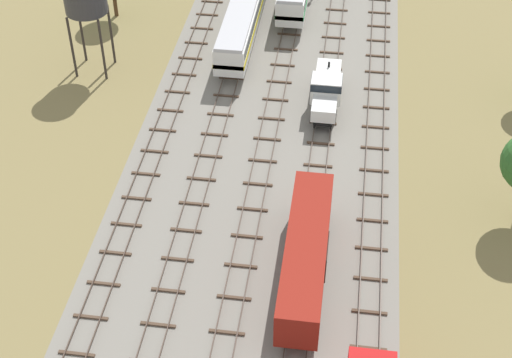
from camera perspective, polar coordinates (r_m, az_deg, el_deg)
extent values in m
plane|color=olive|center=(71.21, 1.51, 6.13)|extent=(480.00, 480.00, 0.00)
cube|color=gray|center=(71.21, 1.51, 6.13)|extent=(22.47, 176.00, 0.01)
cube|color=#47382D|center=(73.45, -6.19, 7.27)|extent=(0.07, 126.00, 0.15)
cube|color=#47382D|center=(73.15, -5.09, 7.20)|extent=(0.07, 126.00, 0.15)
cube|color=brown|center=(51.33, -13.24, -12.58)|extent=(2.40, 0.22, 0.14)
cube|color=brown|center=(53.02, -12.24, -10.05)|extent=(2.40, 0.22, 0.14)
cube|color=brown|center=(54.82, -11.31, -7.67)|extent=(2.40, 0.22, 0.14)
cube|color=brown|center=(56.72, -10.45, -5.44)|extent=(2.40, 0.22, 0.14)
cube|color=brown|center=(58.72, -9.65, -3.36)|extent=(2.40, 0.22, 0.14)
cube|color=brown|center=(60.80, -8.91, -1.43)|extent=(2.40, 0.22, 0.14)
cube|color=brown|center=(62.95, -8.22, 0.38)|extent=(2.40, 0.22, 0.14)
cube|color=brown|center=(65.17, -7.58, 2.07)|extent=(2.40, 0.22, 0.14)
cube|color=brown|center=(67.45, -6.98, 3.65)|extent=(2.40, 0.22, 0.14)
cube|color=brown|center=(69.78, -6.42, 5.12)|extent=(2.40, 0.22, 0.14)
cube|color=brown|center=(72.17, -5.89, 6.49)|extent=(2.40, 0.22, 0.14)
cube|color=brown|center=(74.59, -5.39, 7.77)|extent=(2.40, 0.22, 0.14)
cube|color=brown|center=(77.06, -4.92, 8.98)|extent=(2.40, 0.22, 0.14)
cube|color=brown|center=(79.57, -4.48, 10.10)|extent=(2.40, 0.22, 0.14)
cube|color=brown|center=(82.10, -4.06, 11.16)|extent=(2.40, 0.22, 0.14)
cube|color=brown|center=(84.67, -3.67, 12.15)|extent=(2.40, 0.22, 0.14)
cube|color=brown|center=(87.27, -3.29, 13.09)|extent=(2.40, 0.22, 0.14)
cube|color=#47382D|center=(72.57, -2.61, 7.03)|extent=(0.07, 126.00, 0.15)
cube|color=#47382D|center=(72.36, -1.49, 6.95)|extent=(0.07, 126.00, 0.15)
cube|color=brown|center=(51.86, -7.32, -10.74)|extent=(2.40, 0.22, 0.14)
cube|color=brown|center=(53.70, -6.57, -8.27)|extent=(2.40, 0.22, 0.14)
cube|color=brown|center=(55.64, -5.88, -5.98)|extent=(2.40, 0.22, 0.14)
cube|color=brown|center=(57.68, -5.24, -3.84)|extent=(2.40, 0.22, 0.14)
cube|color=brown|center=(59.79, -4.65, -1.85)|extent=(2.40, 0.22, 0.14)
cube|color=brown|center=(61.98, -4.10, 0.01)|extent=(2.40, 0.22, 0.14)
cube|color=brown|center=(64.23, -3.59, 1.73)|extent=(2.40, 0.22, 0.14)
cube|color=brown|center=(66.54, -3.11, 3.34)|extent=(2.40, 0.22, 0.14)
cube|color=brown|center=(68.91, -2.67, 4.84)|extent=(2.40, 0.22, 0.14)
cube|color=brown|center=(71.32, -2.25, 6.23)|extent=(2.40, 0.22, 0.14)
cube|color=brown|center=(73.78, -1.86, 7.54)|extent=(2.40, 0.22, 0.14)
cube|color=brown|center=(76.27, -1.49, 8.76)|extent=(2.40, 0.22, 0.14)
cube|color=brown|center=(78.80, -1.14, 9.90)|extent=(2.40, 0.22, 0.14)
cube|color=brown|center=(81.36, -0.81, 10.97)|extent=(2.40, 0.22, 0.14)
cube|color=brown|center=(83.95, -0.50, 11.97)|extent=(2.40, 0.22, 0.14)
cube|color=brown|center=(86.57, -0.21, 12.91)|extent=(2.40, 0.22, 0.14)
cube|color=#47382D|center=(71.98, 1.03, 6.76)|extent=(0.07, 126.00, 0.15)
cube|color=#47382D|center=(71.86, 2.18, 6.67)|extent=(0.07, 126.00, 0.15)
cube|color=brown|center=(51.10, -2.19, -11.37)|extent=(2.40, 0.22, 0.14)
cube|color=brown|center=(52.96, -1.65, -8.84)|extent=(2.40, 0.22, 0.14)
cube|color=brown|center=(54.93, -1.15, -6.49)|extent=(2.40, 0.22, 0.14)
cube|color=brown|center=(56.99, -0.68, -4.30)|extent=(2.40, 0.22, 0.14)
cube|color=brown|center=(59.13, -0.26, -2.27)|extent=(2.40, 0.22, 0.14)
cube|color=brown|center=(61.34, 0.14, -0.38)|extent=(2.40, 0.22, 0.14)
cube|color=brown|center=(63.61, 0.50, 1.38)|extent=(2.40, 0.22, 0.14)
cube|color=brown|center=(65.95, 0.84, 3.01)|extent=(2.40, 0.22, 0.14)
cube|color=brown|center=(68.33, 1.16, 4.53)|extent=(2.40, 0.22, 0.14)
cube|color=brown|center=(70.77, 1.46, 5.95)|extent=(2.40, 0.22, 0.14)
cube|color=brown|center=(73.24, 1.74, 7.27)|extent=(2.40, 0.22, 0.14)
cube|color=brown|center=(75.75, 2.00, 8.50)|extent=(2.40, 0.22, 0.14)
cube|color=brown|center=(78.30, 2.25, 9.66)|extent=(2.40, 0.22, 0.14)
cube|color=brown|center=(80.88, 2.48, 10.74)|extent=(2.40, 0.22, 0.14)
cube|color=brown|center=(83.48, 2.70, 11.75)|extent=(2.40, 0.22, 0.14)
cube|color=brown|center=(86.11, 2.91, 12.70)|extent=(2.40, 0.22, 0.14)
cube|color=#47382D|center=(71.68, 4.72, 6.46)|extent=(0.07, 126.00, 0.15)
cube|color=#47382D|center=(71.65, 5.87, 6.36)|extent=(0.07, 126.00, 0.15)
cube|color=brown|center=(50.74, 3.07, -11.93)|extent=(2.40, 0.22, 0.14)
cube|color=brown|center=(52.62, 3.39, -9.35)|extent=(2.40, 0.22, 0.14)
cube|color=brown|center=(54.60, 3.69, -6.96)|extent=(2.40, 0.22, 0.14)
cube|color=brown|center=(56.67, 3.96, -4.74)|extent=(2.40, 0.22, 0.14)
cube|color=brown|center=(58.82, 4.20, -2.68)|extent=(2.40, 0.22, 0.14)
cube|color=brown|center=(61.04, 4.43, -0.77)|extent=(2.40, 0.22, 0.14)
cube|color=brown|center=(63.33, 4.65, 1.01)|extent=(2.40, 0.22, 0.14)
cube|color=brown|center=(65.67, 4.85, 2.66)|extent=(2.40, 0.22, 0.14)
cube|color=brown|center=(68.07, 5.03, 4.20)|extent=(2.40, 0.22, 0.14)
cube|color=brown|center=(70.51, 5.21, 5.63)|extent=(2.40, 0.22, 0.14)
cube|color=brown|center=(72.99, 5.37, 6.97)|extent=(2.40, 0.22, 0.14)
cube|color=brown|center=(75.51, 5.52, 8.21)|extent=(2.40, 0.22, 0.14)
cube|color=brown|center=(78.07, 5.67, 9.38)|extent=(2.40, 0.22, 0.14)
cube|color=brown|center=(80.65, 5.80, 10.47)|extent=(2.40, 0.22, 0.14)
cube|color=brown|center=(83.27, 5.93, 11.49)|extent=(2.40, 0.22, 0.14)
cube|color=brown|center=(85.90, 6.05, 12.45)|extent=(2.40, 0.22, 0.14)
cube|color=#47382D|center=(71.68, 8.42, 6.12)|extent=(0.07, 126.00, 0.15)
cube|color=#47382D|center=(71.74, 9.57, 6.02)|extent=(0.07, 126.00, 0.15)
cube|color=brown|center=(50.81, 8.38, -12.39)|extent=(2.40, 0.22, 0.14)
cube|color=brown|center=(52.68, 8.47, -9.80)|extent=(2.40, 0.22, 0.14)
cube|color=brown|center=(54.66, 8.55, -7.39)|extent=(2.40, 0.22, 0.14)
cube|color=brown|center=(56.73, 8.62, -5.16)|extent=(2.40, 0.22, 0.14)
cube|color=brown|center=(58.88, 8.69, -3.08)|extent=(2.40, 0.22, 0.14)
cube|color=brown|center=(61.10, 8.75, -1.15)|extent=(2.40, 0.22, 0.14)
cube|color=brown|center=(63.38, 8.81, 0.64)|extent=(2.40, 0.22, 0.14)
cube|color=brown|center=(65.72, 8.86, 2.30)|extent=(2.40, 0.22, 0.14)
cube|color=brown|center=(68.12, 8.91, 3.85)|extent=(2.40, 0.22, 0.14)
cube|color=brown|center=(70.56, 8.96, 5.29)|extent=(2.40, 0.22, 0.14)
cube|color=brown|center=(73.04, 9.01, 6.64)|extent=(2.40, 0.22, 0.14)
cube|color=brown|center=(75.56, 9.05, 7.89)|extent=(2.40, 0.22, 0.14)
cube|color=brown|center=(78.11, 9.09, 9.07)|extent=(2.40, 0.22, 0.14)
cube|color=brown|center=(80.69, 9.12, 10.17)|extent=(2.40, 0.22, 0.14)
cube|color=brown|center=(83.31, 9.16, 11.20)|extent=(2.40, 0.22, 0.14)
cube|color=brown|center=(85.94, 9.19, 12.16)|extent=(2.40, 0.22, 0.14)
cube|color=brown|center=(88.60, 9.22, 13.07)|extent=(2.40, 0.22, 0.14)
cube|color=maroon|center=(52.51, 3.75, -5.57)|extent=(2.80, 14.00, 2.80)
cube|color=black|center=(52.59, 5.30, -5.81)|extent=(0.08, 2.80, 2.24)
cylinder|color=black|center=(56.53, 3.29, -3.96)|extent=(0.13, 0.80, 0.80)
cylinder|color=black|center=(56.49, 4.74, -4.10)|extent=(0.13, 0.80, 0.80)
cylinder|color=black|center=(57.82, 3.46, -2.72)|extent=(0.13, 0.80, 0.80)
cylinder|color=black|center=(57.78, 4.88, -2.85)|extent=(0.13, 0.80, 0.80)
cube|color=black|center=(57.15, 4.09, -3.40)|extent=(1.68, 2.20, 0.24)
cylinder|color=black|center=(50.19, 2.25, -11.54)|extent=(0.13, 0.80, 0.80)
cylinder|color=black|center=(50.15, 3.91, -11.70)|extent=(0.13, 0.80, 0.80)
cylinder|color=black|center=(51.31, 2.47, -9.97)|extent=(0.13, 0.80, 0.80)
cylinder|color=black|center=(51.27, 4.09, -10.12)|extent=(0.13, 0.80, 0.80)
cube|color=black|center=(50.72, 3.18, -10.83)|extent=(1.68, 2.20, 0.24)
cube|color=white|center=(70.64, 5.37, 7.43)|extent=(2.24, 5.04, 1.30)
cube|color=white|center=(66.95, 5.11, 5.30)|extent=(2.13, 2.88, 1.17)
cube|color=white|center=(68.52, 5.27, 6.72)|extent=(2.69, 2.16, 2.20)
cube|color=black|center=(68.16, 5.30, 7.18)|extent=(2.74, 2.25, 0.70)
cylinder|color=black|center=(71.07, 5.47, 8.50)|extent=(0.20, 0.20, 0.50)
cylinder|color=black|center=(71.27, 4.74, 6.74)|extent=(0.14, 0.90, 0.90)
cylinder|color=black|center=(71.23, 5.89, 6.64)|extent=(0.14, 0.90, 0.90)
cylinder|color=black|center=(72.77, 4.84, 7.52)|extent=(0.14, 0.90, 0.90)
cylinder|color=black|center=(72.74, 5.98, 7.42)|extent=(0.14, 0.90, 0.90)
cube|color=black|center=(72.00, 5.36, 7.08)|extent=(1.68, 2.20, 0.24)
cylinder|color=black|center=(66.85, 4.39, 4.19)|extent=(0.14, 0.90, 0.90)
cylinder|color=black|center=(66.81, 5.62, 4.08)|extent=(0.14, 0.90, 0.90)
cylinder|color=black|center=(68.30, 4.51, 5.07)|extent=(0.14, 0.90, 0.90)
cylinder|color=black|center=(68.27, 5.71, 4.97)|extent=(0.14, 0.90, 0.90)
cube|color=black|center=(67.55, 5.06, 4.58)|extent=(1.68, 2.20, 0.24)
cube|color=white|center=(79.77, -0.89, 12.26)|extent=(2.90, 20.00, 2.60)
cube|color=yellow|center=(79.89, -0.88, 12.09)|extent=(2.96, 20.00, 0.44)
cube|color=black|center=(78.59, -1.00, 12.33)|extent=(2.96, 16.80, 0.70)
cube|color=#B7B7BC|center=(79.07, -0.90, 13.20)|extent=(2.67, 20.00, 0.36)
cylinder|color=black|center=(86.00, -0.74, 13.19)|extent=(0.13, 0.84, 0.84)
cylinder|color=black|center=(85.82, 0.24, 13.13)|extent=(0.13, 0.84, 0.84)
cylinder|color=black|center=(74.02, -2.35, 8.23)|extent=(0.13, 0.84, 0.84)
cylinder|color=black|center=(73.81, -1.24, 8.16)|extent=(0.13, 0.84, 0.84)
cylinder|color=black|center=(75.52, -2.12, 8.96)|extent=(0.13, 0.84, 0.84)
cylinder|color=black|center=(75.31, -1.03, 8.89)|extent=(0.13, 0.84, 0.84)
cube|color=black|center=(74.66, -1.68, 8.56)|extent=(1.68, 2.20, 0.24)
cylinder|color=black|center=(81.99, 2.10, 11.71)|extent=(0.13, 0.84, 0.84)
cylinder|color=black|center=(81.88, 3.12, 11.63)|extent=(0.13, 0.84, 0.84)
cylinder|color=black|center=(83.57, 2.24, 12.30)|extent=(0.13, 0.84, 0.84)
cylinder|color=black|center=(83.46, 3.25, 12.22)|extent=(0.13, 0.84, 0.84)
cube|color=black|center=(82.72, 2.68, 11.97)|extent=(1.68, 2.20, 0.24)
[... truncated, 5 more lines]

